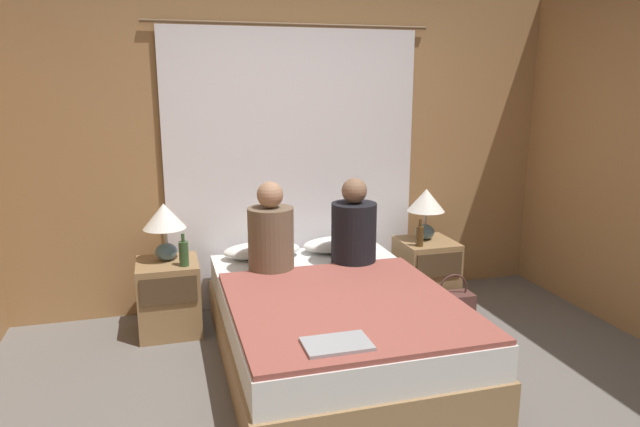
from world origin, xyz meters
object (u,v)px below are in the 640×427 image
(lamp_left, at_px, (164,221))
(laptop_on_bed, at_px, (337,344))
(bed, at_px, (333,325))
(lamp_right, at_px, (426,205))
(pillow_right, at_px, (340,244))
(person_left_in_bed, at_px, (271,235))
(person_right_in_bed, at_px, (354,229))
(nightstand_left, at_px, (169,297))
(beer_bottle_on_left_stand, at_px, (184,253))
(pillow_left, at_px, (262,250))
(nightstand_right, at_px, (426,272))
(handbag_on_floor, at_px, (452,305))
(beer_bottle_on_right_stand, at_px, (420,235))

(lamp_left, relative_size, laptop_on_bed, 1.23)
(bed, relative_size, lamp_right, 4.91)
(pillow_right, relative_size, laptop_on_bed, 1.75)
(person_left_in_bed, relative_size, person_right_in_bed, 1.01)
(nightstand_left, relative_size, person_left_in_bed, 0.82)
(person_right_in_bed, xyz_separation_m, beer_bottle_on_left_stand, (-1.22, 0.10, -0.11))
(pillow_left, bearing_deg, lamp_right, -2.96)
(lamp_left, bearing_deg, nightstand_right, -1.40)
(beer_bottle_on_left_stand, xyz_separation_m, handbag_on_floor, (1.98, -0.24, -0.51))
(nightstand_right, xyz_separation_m, lamp_right, (0.00, 0.05, 0.55))
(beer_bottle_on_left_stand, relative_size, laptop_on_bed, 0.69)
(nightstand_right, relative_size, laptop_on_bed, 1.57)
(laptop_on_bed, bearing_deg, beer_bottle_on_left_stand, 115.76)
(bed, bearing_deg, beer_bottle_on_right_stand, 33.91)
(pillow_left, height_order, person_right_in_bed, person_right_in_bed)
(lamp_right, bearing_deg, pillow_left, 177.04)
(nightstand_right, bearing_deg, handbag_on_floor, -82.36)
(lamp_right, height_order, handbag_on_floor, lamp_right)
(nightstand_left, bearing_deg, beer_bottle_on_right_stand, -3.64)
(nightstand_right, xyz_separation_m, person_right_in_bed, (-0.71, -0.22, 0.47))
(lamp_right, bearing_deg, handbag_on_floor, -83.27)
(nightstand_left, bearing_deg, handbag_on_floor, -9.94)
(pillow_left, distance_m, laptop_on_bed, 1.65)
(lamp_right, height_order, beer_bottle_on_right_stand, lamp_right)
(nightstand_left, relative_size, laptop_on_bed, 1.57)
(lamp_left, xyz_separation_m, pillow_right, (1.34, 0.07, -0.29))
(nightstand_right, bearing_deg, nightstand_left, 180.00)
(bed, relative_size, pillow_right, 3.45)
(lamp_left, relative_size, handbag_on_floor, 1.14)
(pillow_right, height_order, handbag_on_floor, pillow_right)
(pillow_right, bearing_deg, laptop_on_bed, -108.18)
(lamp_left, bearing_deg, nightstand_left, -90.00)
(pillow_right, bearing_deg, nightstand_right, -9.54)
(bed, bearing_deg, pillow_left, 110.42)
(person_right_in_bed, relative_size, laptop_on_bed, 1.91)
(nightstand_left, height_order, pillow_right, pillow_right)
(person_right_in_bed, distance_m, beer_bottle_on_right_stand, 0.60)
(pillow_right, xyz_separation_m, person_left_in_bed, (-0.62, -0.34, 0.21))
(lamp_right, height_order, person_right_in_bed, person_right_in_bed)
(bed, height_order, pillow_right, pillow_right)
(pillow_left, distance_m, person_left_in_bed, 0.40)
(bed, bearing_deg, beer_bottle_on_left_stand, 146.43)
(person_right_in_bed, height_order, handbag_on_floor, person_right_in_bed)
(lamp_right, height_order, person_left_in_bed, person_left_in_bed)
(laptop_on_bed, bearing_deg, beer_bottle_on_right_stand, 51.42)
(nightstand_right, distance_m, pillow_left, 1.37)
(pillow_left, bearing_deg, laptop_on_bed, -87.00)
(pillow_right, bearing_deg, lamp_right, -5.56)
(lamp_left, relative_size, person_left_in_bed, 0.64)
(lamp_left, height_order, laptop_on_bed, lamp_left)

